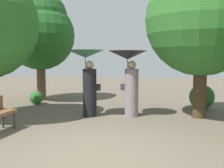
{
  "coord_description": "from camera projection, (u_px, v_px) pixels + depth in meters",
  "views": [
    {
      "loc": [
        0.84,
        -4.84,
        1.79
      ],
      "look_at": [
        0.0,
        3.59,
        0.96
      ],
      "focal_mm": 42.22,
      "sensor_mm": 36.0,
      "label": 1
    }
  ],
  "objects": [
    {
      "name": "ground_plane",
      "position": [
        93.0,
        152.0,
        5.05
      ],
      "size": [
        40.0,
        40.0,
        0.0
      ],
      "primitive_type": "plane",
      "color": "brown"
    },
    {
      "name": "person_left",
      "position": [
        87.0,
        72.0,
        8.05
      ],
      "size": [
        1.14,
        1.14,
        2.04
      ],
      "rotation": [
        0.0,
        0.0,
        1.53
      ],
      "color": "black",
      "rests_on": "ground"
    },
    {
      "name": "person_right",
      "position": [
        129.0,
        70.0,
        8.06
      ],
      "size": [
        1.19,
        1.19,
        2.02
      ],
      "rotation": [
        0.0,
        0.0,
        1.53
      ],
      "color": "gray",
      "rests_on": "ground"
    },
    {
      "name": "tree_near_right",
      "position": [
        202.0,
        11.0,
        7.68
      ],
      "size": [
        3.31,
        3.31,
        5.03
      ],
      "color": "#42301E",
      "rests_on": "ground"
    },
    {
      "name": "tree_mid_left",
      "position": [
        40.0,
        30.0,
        11.03
      ],
      "size": [
        2.89,
        2.89,
        4.63
      ],
      "color": "brown",
      "rests_on": "ground"
    },
    {
      "name": "bush_path_left",
      "position": [
        36.0,
        97.0,
        10.31
      ],
      "size": [
        0.52,
        0.52,
        0.52
      ],
      "primitive_type": "sphere",
      "color": "#2D6B28",
      "rests_on": "ground"
    },
    {
      "name": "bush_path_right",
      "position": [
        202.0,
        97.0,
        9.27
      ],
      "size": [
        0.87,
        0.87,
        0.87
      ],
      "primitive_type": "sphere",
      "color": "#235B23",
      "rests_on": "ground"
    }
  ]
}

